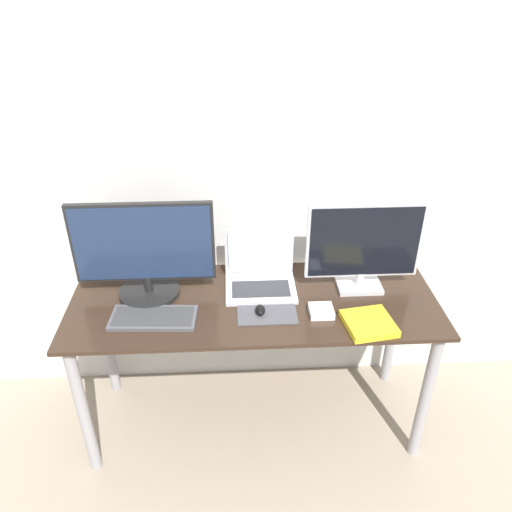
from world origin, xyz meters
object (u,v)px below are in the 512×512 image
(laptop, at_px, (260,273))
(book, at_px, (369,323))
(mouse, at_px, (260,310))
(monitor_left, at_px, (144,252))
(monitor_right, at_px, (364,246))
(power_brick, at_px, (321,311))
(keyboard, at_px, (153,318))

(laptop, bearing_deg, book, -37.75)
(mouse, bearing_deg, monitor_left, 160.02)
(laptop, bearing_deg, monitor_right, -5.96)
(monitor_right, xyz_separation_m, book, (-0.02, -0.27, -0.20))
(laptop, xyz_separation_m, mouse, (-0.01, -0.22, -0.04))
(monitor_left, bearing_deg, book, -16.98)
(laptop, distance_m, power_brick, 0.33)
(monitor_right, relative_size, laptop, 1.60)
(monitor_right, relative_size, book, 2.31)
(monitor_right, xyz_separation_m, laptop, (-0.43, 0.05, -0.15))
(mouse, bearing_deg, book, -13.52)
(monitor_right, distance_m, laptop, 0.46)
(monitor_left, relative_size, power_brick, 5.99)
(book, bearing_deg, keyboard, 174.13)
(book, bearing_deg, power_brick, 152.62)
(monitor_right, relative_size, mouse, 7.62)
(monitor_left, relative_size, keyboard, 1.65)
(keyboard, bearing_deg, laptop, 27.49)
(monitor_left, xyz_separation_m, monitor_right, (0.91, 0.00, 0.00))
(keyboard, xyz_separation_m, power_brick, (0.68, 0.00, 0.01))
(monitor_right, bearing_deg, keyboard, -168.08)
(monitor_right, bearing_deg, book, -94.79)
(keyboard, distance_m, power_brick, 0.68)
(monitor_left, relative_size, mouse, 9.13)
(monitor_right, height_order, power_brick, monitor_right)
(laptop, relative_size, book, 1.45)
(monitor_left, height_order, monitor_right, monitor_left)
(laptop, height_order, power_brick, laptop)
(monitor_left, distance_m, power_brick, 0.76)
(mouse, distance_m, book, 0.43)
(monitor_right, height_order, keyboard, monitor_right)
(monitor_right, distance_m, mouse, 0.51)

